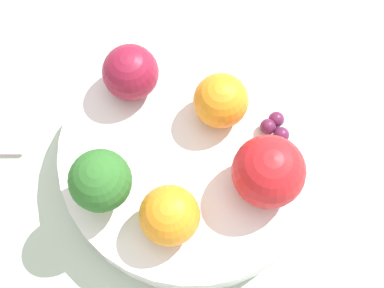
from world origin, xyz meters
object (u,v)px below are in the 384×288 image
(broccoli, at_px, (101,181))
(apple_red, at_px, (131,73))
(orange_front, at_px, (169,215))
(grape_cluster, at_px, (275,126))
(apple_green, at_px, (269,172))
(bowl, at_px, (192,157))
(orange_back, at_px, (221,101))

(broccoli, xyz_separation_m, apple_red, (-0.03, -0.10, -0.01))
(orange_front, bearing_deg, grape_cluster, -143.79)
(apple_green, distance_m, grape_cluster, 0.06)
(broccoli, distance_m, apple_red, 0.11)
(broccoli, bearing_deg, grape_cluster, -164.39)
(bowl, height_order, orange_front, orange_front)
(bowl, relative_size, broccoli, 3.80)
(bowl, relative_size, apple_red, 4.72)
(bowl, relative_size, orange_back, 4.90)
(bowl, height_order, orange_back, orange_back)
(orange_front, height_order, orange_back, same)
(apple_red, distance_m, grape_cluster, 0.14)
(apple_red, xyz_separation_m, orange_front, (-0.02, 0.13, -0.00))
(apple_green, bearing_deg, grape_cluster, -109.72)
(apple_green, xyz_separation_m, orange_front, (0.08, 0.02, -0.01))
(grape_cluster, bearing_deg, apple_red, -25.82)
(apple_red, height_order, grape_cluster, apple_red)
(apple_red, bearing_deg, apple_green, 133.77)
(grape_cluster, bearing_deg, orange_back, -25.19)
(bowl, distance_m, apple_red, 0.09)
(apple_red, height_order, apple_green, apple_green)
(bowl, relative_size, apple_green, 3.92)
(broccoli, xyz_separation_m, orange_back, (-0.11, -0.06, -0.01))
(broccoli, relative_size, orange_front, 1.27)
(broccoli, bearing_deg, apple_green, 177.07)
(apple_green, height_order, grape_cluster, apple_green)
(apple_green, relative_size, orange_front, 1.23)
(apple_red, xyz_separation_m, orange_back, (-0.08, 0.04, -0.00))
(bowl, height_order, apple_red, apple_red)
(apple_red, relative_size, apple_green, 0.83)
(orange_front, relative_size, orange_back, 1.02)
(orange_back, height_order, grape_cluster, orange_back)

